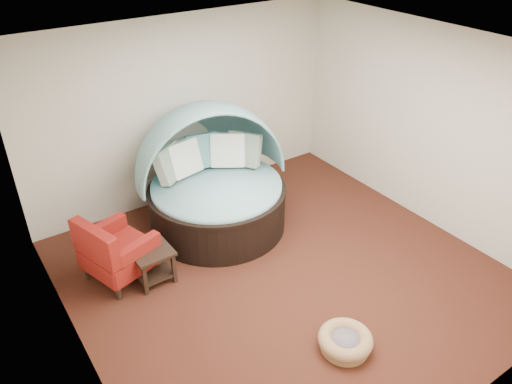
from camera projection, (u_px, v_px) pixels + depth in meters
floor at (283, 273)px, 6.39m from camera, size 5.00×5.00×0.00m
wall_back at (185, 110)px, 7.44m from camera, size 5.00×0.00×5.00m
wall_front at (481, 308)px, 3.90m from camera, size 5.00×0.00×5.00m
wall_left at (65, 256)px, 4.46m from camera, size 0.00×5.00×5.00m
wall_right at (431, 128)px, 6.88m from camera, size 0.00×5.00×5.00m
ceiling at (292, 56)px, 4.95m from camera, size 5.00×5.00×0.00m
canopy_daybed at (213, 172)px, 6.98m from camera, size 2.34×2.29×1.79m
pet_basket at (345, 341)px, 5.29m from camera, size 0.73×0.73×0.20m
red_armchair at (115, 251)px, 6.12m from camera, size 0.96×0.96×0.90m
side_table at (152, 261)px, 6.14m from camera, size 0.49×0.49×0.46m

